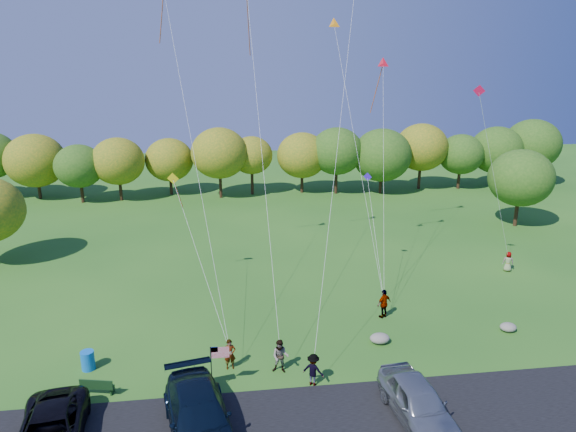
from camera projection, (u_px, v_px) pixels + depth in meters
name	position (u px, v px, depth m)	size (l,w,h in m)	color
ground	(310.00, 375.00, 25.94)	(140.00, 140.00, 0.00)	#235919
asphalt_lane	(326.00, 428.00, 22.13)	(44.00, 6.00, 0.06)	black
treeline	(251.00, 158.00, 59.05)	(75.50, 27.91, 8.03)	#3C2515
minivan_dark	(50.00, 432.00, 20.70)	(2.55, 5.54, 1.54)	black
minivan_navy	(199.00, 417.00, 21.43)	(2.54, 6.24, 1.81)	black
minivan_silver	(418.00, 402.00, 22.38)	(2.08, 5.18, 1.76)	#91969A
flyer_a	(230.00, 354.00, 26.29)	(0.60, 0.39, 1.63)	#4C4C59
flyer_b	(280.00, 356.00, 25.96)	(0.87, 0.68, 1.78)	#4C4C59
flyer_c	(313.00, 370.00, 24.94)	(1.07, 0.61, 1.65)	#4C4C59
flyer_d	(384.00, 304.00, 31.59)	(1.09, 0.45, 1.86)	#4C4C59
flyer_e	(508.00, 262.00, 38.73)	(0.75, 0.49, 1.54)	#4C4C59
park_bench	(97.00, 387.00, 24.19)	(1.60, 0.59, 0.89)	black
trash_barrel	(88.00, 360.00, 26.30)	(0.68, 0.68, 1.02)	blue
flag_assembly	(216.00, 358.00, 24.18)	(0.89, 0.58, 2.41)	black
boulder_near	(380.00, 338.00, 28.85)	(1.13, 0.88, 0.56)	#9D9689
boulder_far	(508.00, 327.00, 30.13)	(0.97, 0.81, 0.51)	slate
kites_aloft	(300.00, 1.00, 33.29)	(19.91, 6.91, 18.50)	#C45315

